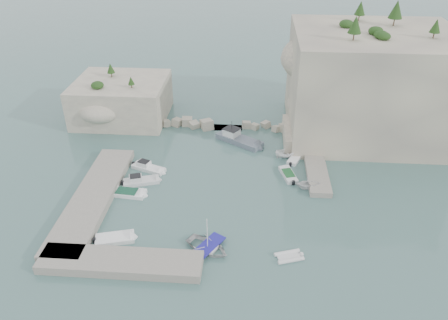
# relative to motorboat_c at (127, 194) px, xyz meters

# --- Properties ---
(ground) EXTENTS (400.00, 400.00, 0.00)m
(ground) POSITION_rel_motorboat_c_xyz_m (12.95, -0.87, 0.00)
(ground) COLOR #4A6F6B
(ground) RESTS_ON ground
(cliff_east) EXTENTS (26.00, 22.00, 17.00)m
(cliff_east) POSITION_rel_motorboat_c_xyz_m (35.95, 22.13, 8.50)
(cliff_east) COLOR beige
(cliff_east) RESTS_ON ground
(cliff_terrace) EXTENTS (8.00, 10.00, 2.50)m
(cliff_terrace) POSITION_rel_motorboat_c_xyz_m (25.95, 17.13, 1.25)
(cliff_terrace) COLOR beige
(cliff_terrace) RESTS_ON ground
(outcrop_west) EXTENTS (16.00, 14.00, 7.00)m
(outcrop_west) POSITION_rel_motorboat_c_xyz_m (-7.05, 24.13, 3.50)
(outcrop_west) COLOR beige
(outcrop_west) RESTS_ON ground
(quay_west) EXTENTS (5.00, 24.00, 1.10)m
(quay_west) POSITION_rel_motorboat_c_xyz_m (-4.05, -1.87, 0.55)
(quay_west) COLOR #9E9689
(quay_west) RESTS_ON ground
(quay_south) EXTENTS (18.00, 4.00, 1.10)m
(quay_south) POSITION_rel_motorboat_c_xyz_m (2.95, -13.37, 0.55)
(quay_south) COLOR #9E9689
(quay_south) RESTS_ON ground
(ledge_east) EXTENTS (3.00, 16.00, 0.80)m
(ledge_east) POSITION_rel_motorboat_c_xyz_m (26.45, 9.13, 0.40)
(ledge_east) COLOR #9E9689
(ledge_east) RESTS_ON ground
(breakwater) EXTENTS (28.00, 3.00, 1.40)m
(breakwater) POSITION_rel_motorboat_c_xyz_m (11.95, 21.13, 0.70)
(breakwater) COLOR beige
(breakwater) RESTS_ON ground
(motorboat_c) EXTENTS (5.84, 2.60, 0.70)m
(motorboat_c) POSITION_rel_motorboat_c_xyz_m (0.00, 0.00, 0.00)
(motorboat_c) COLOR white
(motorboat_c) RESTS_ON ground
(motorboat_a) EXTENTS (5.94, 3.67, 1.40)m
(motorboat_a) POSITION_rel_motorboat_c_xyz_m (1.57, 6.42, 0.00)
(motorboat_a) COLOR white
(motorboat_a) RESTS_ON ground
(motorboat_e) EXTENTS (5.31, 3.26, 0.70)m
(motorboat_e) POSITION_rel_motorboat_c_xyz_m (1.06, -9.26, 0.00)
(motorboat_e) COLOR white
(motorboat_e) RESTS_ON ground
(motorboat_b) EXTENTS (5.83, 3.35, 1.40)m
(motorboat_b) POSITION_rel_motorboat_c_xyz_m (1.32, 2.93, 0.00)
(motorboat_b) COLOR silver
(motorboat_b) RESTS_ON ground
(rowboat) EXTENTS (6.61, 6.10, 1.12)m
(rowboat) POSITION_rel_motorboat_c_xyz_m (12.19, -10.05, 0.00)
(rowboat) COLOR silver
(rowboat) RESTS_ON ground
(inflatable_dinghy) EXTENTS (3.68, 2.59, 0.44)m
(inflatable_dinghy) POSITION_rel_motorboat_c_xyz_m (21.49, -10.67, 0.00)
(inflatable_dinghy) COLOR silver
(inflatable_dinghy) RESTS_ON ground
(tender_east_a) EXTENTS (3.86, 3.44, 1.87)m
(tender_east_a) POSITION_rel_motorboat_c_xyz_m (24.85, 3.31, 0.00)
(tender_east_a) COLOR white
(tender_east_a) RESTS_ON ground
(tender_east_b) EXTENTS (2.87, 5.00, 0.70)m
(tender_east_b) POSITION_rel_motorboat_c_xyz_m (22.26, 6.24, 0.00)
(tender_east_b) COLOR silver
(tender_east_b) RESTS_ON ground
(tender_east_c) EXTENTS (3.00, 4.53, 0.70)m
(tender_east_c) POSITION_rel_motorboat_c_xyz_m (23.54, 10.85, 0.00)
(tender_east_c) COLOR white
(tender_east_c) RESTS_ON ground
(tender_east_d) EXTENTS (4.35, 2.50, 1.58)m
(tender_east_d) POSITION_rel_motorboat_c_xyz_m (22.45, 11.67, 0.00)
(tender_east_d) COLOR white
(tender_east_d) RESTS_ON ground
(work_boat) EXTENTS (8.86, 7.07, 2.20)m
(work_boat) POSITION_rel_motorboat_c_xyz_m (14.71, 15.94, 0.00)
(work_boat) COLOR slate
(work_boat) RESTS_ON ground
(rowboat_mast) EXTENTS (0.10, 0.10, 4.20)m
(rowboat_mast) POSITION_rel_motorboat_c_xyz_m (12.19, -10.05, 2.66)
(rowboat_mast) COLOR white
(rowboat_mast) RESTS_ON rowboat
(vegetation) EXTENTS (53.48, 13.88, 13.40)m
(vegetation) POSITION_rel_motorboat_c_xyz_m (30.78, 23.53, 17.93)
(vegetation) COLOR #1E4219
(vegetation) RESTS_ON ground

